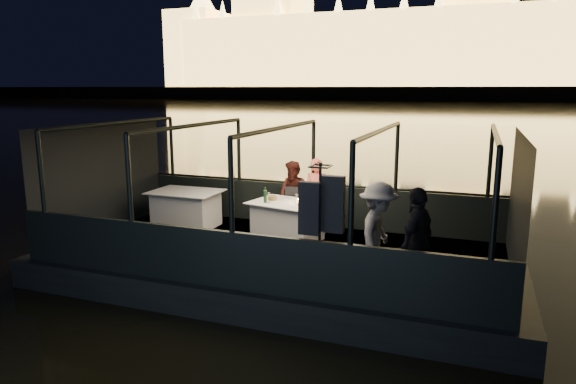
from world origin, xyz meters
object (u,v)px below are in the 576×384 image
(dining_table_central, at_px, (288,221))
(wine_bottle, at_px, (265,195))
(passenger_dark, at_px, (417,238))
(person_man_maroon, at_px, (294,195))
(person_woman_coral, at_px, (317,196))
(chair_port_right, at_px, (315,214))
(dining_table_aft, at_px, (186,209))
(chair_port_left, at_px, (292,212))
(coat_stand, at_px, (320,236))
(passenger_stripe, at_px, (378,232))

(dining_table_central, relative_size, wine_bottle, 4.74)
(dining_table_central, xyz_separation_m, passenger_dark, (2.74, -1.96, 0.47))
(dining_table_central, bearing_deg, person_man_maroon, 100.97)
(person_woman_coral, xyz_separation_m, passenger_dark, (2.40, -2.82, 0.10))
(chair_port_right, bearing_deg, dining_table_central, -144.77)
(dining_table_aft, distance_m, passenger_dark, 5.62)
(chair_port_left, xyz_separation_m, coat_stand, (1.48, -2.94, 0.45))
(dining_table_central, relative_size, chair_port_right, 1.68)
(chair_port_left, height_order, passenger_stripe, passenger_stripe)
(chair_port_right, bearing_deg, passenger_stripe, -63.06)
(wine_bottle, bearing_deg, dining_table_central, 21.98)
(chair_port_left, bearing_deg, dining_table_central, -87.77)
(dining_table_central, height_order, passenger_stripe, passenger_stripe)
(coat_stand, relative_size, passenger_dark, 1.22)
(dining_table_aft, distance_m, passenger_stripe, 5.01)
(person_woman_coral, distance_m, wine_bottle, 1.28)
(dining_table_aft, height_order, chair_port_right, chair_port_right)
(person_woman_coral, bearing_deg, passenger_dark, -67.43)
(chair_port_right, xyz_separation_m, passenger_stripe, (1.70, -2.26, 0.40))
(dining_table_aft, xyz_separation_m, wine_bottle, (2.03, -0.33, 0.53))
(person_man_maroon, bearing_deg, dining_table_aft, -142.16)
(dining_table_aft, xyz_separation_m, coat_stand, (3.86, -2.65, 0.51))
(dining_table_aft, height_order, coat_stand, coat_stand)
(person_woman_coral, bearing_deg, wine_bottle, -144.43)
(chair_port_left, bearing_deg, person_woman_coral, 38.65)
(chair_port_right, height_order, person_man_maroon, person_man_maroon)
(chair_port_right, distance_m, person_woman_coral, 0.51)
(coat_stand, relative_size, person_man_maroon, 1.33)
(person_woman_coral, bearing_deg, chair_port_right, -94.27)
(dining_table_aft, bearing_deg, person_woman_coral, 13.93)
(person_man_maroon, relative_size, passenger_stripe, 0.91)
(chair_port_left, xyz_separation_m, person_man_maroon, (-0.09, 0.33, 0.30))
(coat_stand, bearing_deg, passenger_stripe, 43.42)
(coat_stand, height_order, person_man_maroon, coat_stand)
(passenger_dark, bearing_deg, chair_port_left, -114.40)
(dining_table_central, bearing_deg, wine_bottle, -158.02)
(dining_table_central, xyz_separation_m, chair_port_right, (0.45, 0.45, 0.06))
(dining_table_aft, height_order, passenger_dark, passenger_dark)
(person_man_maroon, relative_size, wine_bottle, 4.83)
(person_man_maroon, distance_m, passenger_stripe, 3.46)
(person_woman_coral, xyz_separation_m, person_man_maroon, (-0.50, -0.08, 0.00))
(person_man_maroon, distance_m, passenger_dark, 3.99)
(coat_stand, xyz_separation_m, passenger_dark, (1.32, 0.53, -0.05))
(dining_table_central, distance_m, person_woman_coral, 0.99)
(chair_port_left, height_order, chair_port_right, chair_port_left)
(dining_table_central, xyz_separation_m, wine_bottle, (-0.41, -0.17, 0.53))
(chair_port_right, bearing_deg, passenger_dark, -56.46)
(coat_stand, bearing_deg, person_woman_coral, 107.77)
(passenger_stripe, bearing_deg, chair_port_right, 37.46)
(passenger_dark, relative_size, wine_bottle, 5.29)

